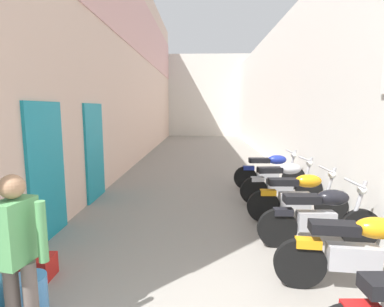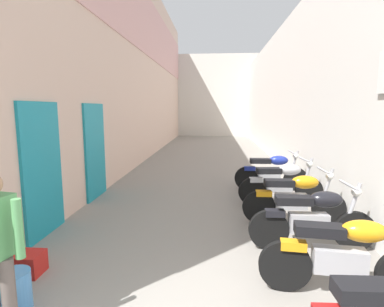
% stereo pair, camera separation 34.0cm
% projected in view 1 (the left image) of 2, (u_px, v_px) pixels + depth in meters
% --- Properties ---
extents(ground_plane, '(38.02, 38.02, 0.00)m').
position_uv_depth(ground_plane, '(205.00, 170.00, 10.50)').
color(ground_plane, gray).
extents(building_left, '(0.45, 22.02, 7.55)m').
position_uv_depth(building_left, '(133.00, 64.00, 11.96)').
color(building_left, beige).
rests_on(building_left, ground).
extents(building_right, '(0.45, 22.02, 5.12)m').
position_uv_depth(building_right, '(276.00, 96.00, 12.02)').
color(building_right, silver).
rests_on(building_right, ground).
extents(building_far_end, '(8.21, 2.00, 6.06)m').
position_uv_depth(building_far_end, '(203.00, 96.00, 23.91)').
color(building_far_end, beige).
rests_on(building_far_end, ground).
extents(motorcycle_second, '(1.85, 0.58, 1.04)m').
position_uv_depth(motorcycle_second, '(359.00, 251.00, 3.46)').
color(motorcycle_second, black).
rests_on(motorcycle_second, ground).
extents(motorcycle_third, '(1.85, 0.58, 1.04)m').
position_uv_depth(motorcycle_third, '(320.00, 216.00, 4.59)').
color(motorcycle_third, black).
rests_on(motorcycle_third, ground).
extents(motorcycle_fourth, '(1.85, 0.58, 1.04)m').
position_uv_depth(motorcycle_fourth, '(298.00, 196.00, 5.63)').
color(motorcycle_fourth, black).
rests_on(motorcycle_fourth, ground).
extents(motorcycle_fifth, '(1.85, 0.58, 1.04)m').
position_uv_depth(motorcycle_fifth, '(282.00, 181.00, 6.74)').
color(motorcycle_fifth, black).
rests_on(motorcycle_fifth, ground).
extents(motorcycle_sixth, '(1.85, 0.58, 1.04)m').
position_uv_depth(motorcycle_sixth, '(270.00, 170.00, 7.94)').
color(motorcycle_sixth, black).
rests_on(motorcycle_sixth, ground).
extents(pedestrian_by_doorway, '(0.52, 0.37, 1.57)m').
position_uv_depth(pedestrian_by_doorway, '(18.00, 251.00, 2.55)').
color(pedestrian_by_doorway, '#564C47').
rests_on(pedestrian_by_doorway, ground).
extents(water_jug_beside_first, '(0.34, 0.34, 0.42)m').
position_uv_depth(water_jug_beside_first, '(30.00, 296.00, 3.10)').
color(water_jug_beside_first, '#4C8CCC').
rests_on(water_jug_beside_first, ground).
extents(plastic_crate, '(0.44, 0.32, 0.28)m').
position_uv_depth(plastic_crate, '(35.00, 267.00, 3.80)').
color(plastic_crate, red).
rests_on(plastic_crate, ground).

